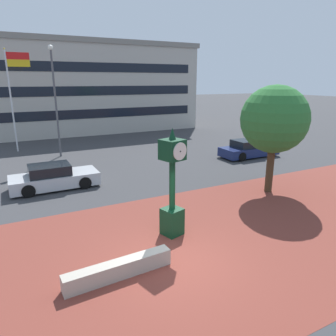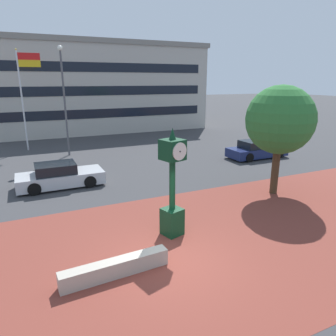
{
  "view_description": "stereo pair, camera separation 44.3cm",
  "coord_description": "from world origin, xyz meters",
  "px_view_note": "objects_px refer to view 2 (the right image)",
  "views": [
    {
      "loc": [
        -4.05,
        -7.59,
        5.47
      ],
      "look_at": [
        0.62,
        1.6,
        2.55
      ],
      "focal_mm": 33.13,
      "sensor_mm": 36.0,
      "label": 1
    },
    {
      "loc": [
        -3.65,
        -7.78,
        5.47
      ],
      "look_at": [
        0.62,
        1.6,
        2.55
      ],
      "focal_mm": 33.13,
      "sensor_mm": 36.0,
      "label": 2
    }
  ],
  "objects_px": {
    "civic_building": "(94,87)",
    "street_lamp_post": "(64,92)",
    "street_clock": "(172,188)",
    "car_street_far": "(256,150)",
    "flagpole_primary": "(24,91)",
    "plaza_tree": "(281,121)",
    "car_street_near": "(60,176)"
  },
  "relations": [
    {
      "from": "car_street_far",
      "to": "civic_building",
      "type": "bearing_deg",
      "value": -160.69
    },
    {
      "from": "street_clock",
      "to": "flagpole_primary",
      "type": "bearing_deg",
      "value": 87.68
    },
    {
      "from": "street_clock",
      "to": "plaza_tree",
      "type": "bearing_deg",
      "value": 0.09
    },
    {
      "from": "car_street_far",
      "to": "street_lamp_post",
      "type": "xyz_separation_m",
      "value": [
        -12.37,
        6.49,
        4.11
      ]
    },
    {
      "from": "street_clock",
      "to": "street_lamp_post",
      "type": "relative_size",
      "value": 0.5
    },
    {
      "from": "street_clock",
      "to": "car_street_far",
      "type": "height_order",
      "value": "street_clock"
    },
    {
      "from": "flagpole_primary",
      "to": "civic_building",
      "type": "distance_m",
      "value": 13.39
    },
    {
      "from": "plaza_tree",
      "to": "street_lamp_post",
      "type": "height_order",
      "value": "street_lamp_post"
    },
    {
      "from": "street_clock",
      "to": "flagpole_primary",
      "type": "height_order",
      "value": "flagpole_primary"
    },
    {
      "from": "plaza_tree",
      "to": "flagpole_primary",
      "type": "bearing_deg",
      "value": 124.7
    },
    {
      "from": "plaza_tree",
      "to": "flagpole_primary",
      "type": "height_order",
      "value": "flagpole_primary"
    },
    {
      "from": "car_street_near",
      "to": "street_lamp_post",
      "type": "relative_size",
      "value": 0.56
    },
    {
      "from": "car_street_near",
      "to": "civic_building",
      "type": "xyz_separation_m",
      "value": [
        6.47,
        21.52,
        4.16
      ]
    },
    {
      "from": "street_clock",
      "to": "civic_building",
      "type": "xyz_separation_m",
      "value": [
        3.31,
        28.82,
        2.91
      ]
    },
    {
      "from": "car_street_far",
      "to": "street_lamp_post",
      "type": "relative_size",
      "value": 0.56
    },
    {
      "from": "plaza_tree",
      "to": "flagpole_primary",
      "type": "relative_size",
      "value": 0.68
    },
    {
      "from": "flagpole_primary",
      "to": "civic_building",
      "type": "relative_size",
      "value": 0.33
    },
    {
      "from": "street_clock",
      "to": "flagpole_primary",
      "type": "relative_size",
      "value": 0.51
    },
    {
      "from": "car_street_near",
      "to": "civic_building",
      "type": "height_order",
      "value": "civic_building"
    },
    {
      "from": "street_clock",
      "to": "plaza_tree",
      "type": "relative_size",
      "value": 0.74
    },
    {
      "from": "street_clock",
      "to": "car_street_far",
      "type": "xyz_separation_m",
      "value": [
        10.62,
        8.08,
        -1.24
      ]
    },
    {
      "from": "car_street_far",
      "to": "street_lamp_post",
      "type": "distance_m",
      "value": 14.56
    },
    {
      "from": "plaza_tree",
      "to": "street_lamp_post",
      "type": "xyz_separation_m",
      "value": [
        -8.43,
        12.64,
        1.09
      ]
    },
    {
      "from": "street_lamp_post",
      "to": "civic_building",
      "type": "bearing_deg",
      "value": 70.44
    },
    {
      "from": "flagpole_primary",
      "to": "street_lamp_post",
      "type": "distance_m",
      "value": 4.16
    },
    {
      "from": "street_lamp_post",
      "to": "street_clock",
      "type": "bearing_deg",
      "value": -83.12
    },
    {
      "from": "civic_building",
      "to": "street_lamp_post",
      "type": "distance_m",
      "value": 15.13
    },
    {
      "from": "street_lamp_post",
      "to": "car_street_near",
      "type": "bearing_deg",
      "value": -100.94
    },
    {
      "from": "street_clock",
      "to": "car_street_near",
      "type": "distance_m",
      "value": 8.05
    },
    {
      "from": "plaza_tree",
      "to": "car_street_far",
      "type": "relative_size",
      "value": 1.21
    },
    {
      "from": "civic_building",
      "to": "street_lamp_post",
      "type": "relative_size",
      "value": 3.03
    },
    {
      "from": "flagpole_primary",
      "to": "civic_building",
      "type": "bearing_deg",
      "value": 55.16
    }
  ]
}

